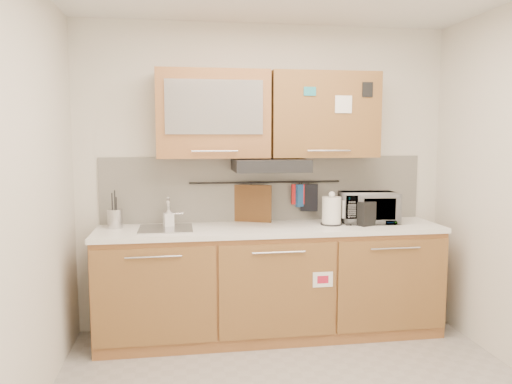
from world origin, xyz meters
name	(u,v)px	position (x,y,z in m)	size (l,w,h in m)	color
wall_back	(265,177)	(0.00, 1.50, 1.30)	(3.20, 3.20, 0.00)	silver
wall_left	(14,204)	(-1.60, 0.00, 1.30)	(3.00, 3.00, 0.00)	silver
base_cabinet	(271,287)	(0.00, 1.19, 0.41)	(2.80, 0.64, 0.88)	#A8683B
countertop	(271,229)	(0.00, 1.19, 0.90)	(2.82, 0.62, 0.04)	white
backsplash	(265,189)	(0.00, 1.49, 1.20)	(2.80, 0.02, 0.56)	silver
upper_cabinets	(268,115)	(0.00, 1.32, 1.83)	(1.82, 0.37, 0.70)	#A8683B
range_hood	(270,165)	(0.00, 1.25, 1.42)	(0.60, 0.46, 0.10)	black
sink	(166,228)	(-0.85, 1.21, 0.92)	(0.42, 0.40, 0.26)	silver
utensil_rail	(266,182)	(0.00, 1.45, 1.26)	(0.02, 0.02, 1.30)	black
utensil_crock	(115,218)	(-1.25, 1.32, 1.00)	(0.15, 0.15, 0.30)	silver
kettle	(332,211)	(0.51, 1.20, 1.03)	(0.20, 0.18, 0.28)	white
toaster	(369,212)	(0.83, 1.17, 1.02)	(0.31, 0.25, 0.20)	black
microwave	(369,208)	(0.86, 1.25, 1.05)	(0.47, 0.32, 0.26)	#999999
soap_bottle	(169,217)	(-0.83, 1.30, 1.01)	(0.08, 0.08, 0.17)	#999999
cutting_board	(251,210)	(-0.13, 1.44, 1.02)	(0.35, 0.03, 0.43)	brown
oven_mitt	(302,195)	(0.32, 1.44, 1.14)	(0.12, 0.03, 0.19)	#1F4F8E
dark_pouch	(309,198)	(0.38, 1.44, 1.12)	(0.15, 0.04, 0.24)	black
pot_holder	(300,194)	(0.30, 1.44, 1.15)	(0.14, 0.02, 0.17)	red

